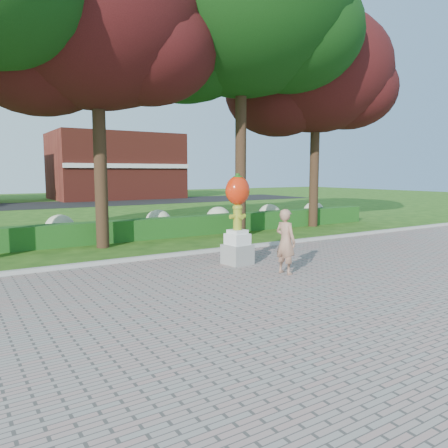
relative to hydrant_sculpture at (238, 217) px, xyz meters
name	(u,v)px	position (x,y,z in m)	size (l,w,h in m)	color
ground	(250,274)	(-0.31, -1.02, -1.39)	(100.00, 100.00, 0.00)	#204812
walkway	(378,315)	(-0.31, -5.02, -1.37)	(40.00, 14.00, 0.04)	gray
curb	(194,253)	(-0.31, 1.98, -1.31)	(40.00, 0.18, 0.15)	#ADADA5
lawn_hedge	(145,229)	(-0.31, 5.98, -0.99)	(24.00, 0.70, 0.80)	#144816
hydrangea_row	(149,222)	(0.27, 6.98, -0.84)	(20.10, 1.10, 0.99)	#BEC697
street	(44,205)	(-0.31, 26.98, -1.38)	(50.00, 8.00, 0.02)	black
building_right	(116,166)	(7.69, 32.98, 1.81)	(12.00, 8.00, 6.40)	maroon
tree_mid_left	(92,30)	(-2.41, 5.06, 5.91)	(8.25, 7.04, 10.69)	black
tree_mid_right	(237,15)	(3.07, 4.57, 7.24)	(9.75, 8.32, 12.64)	black
tree_far_right	(314,79)	(8.10, 5.55, 5.58)	(7.88, 6.72, 10.21)	black
hydrant_sculpture	(238,217)	(0.00, 0.00, 0.00)	(0.76, 0.76, 2.55)	gray
woman	(286,242)	(0.36, -1.63, -0.52)	(0.61, 0.40, 1.66)	#9E725A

